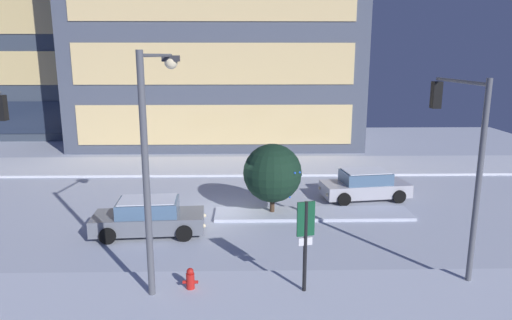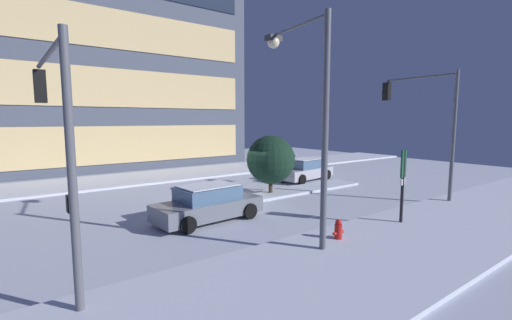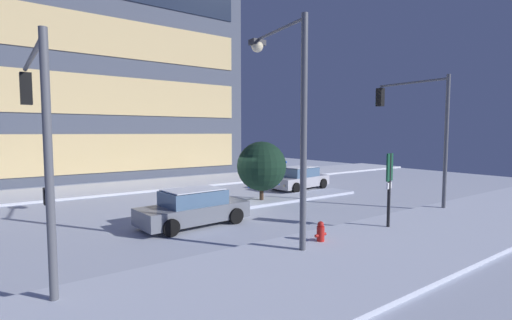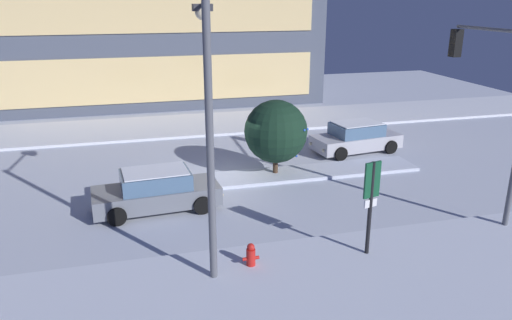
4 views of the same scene
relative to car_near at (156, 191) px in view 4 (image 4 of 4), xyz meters
The scene contains 11 objects.
ground 4.11m from the car_near, 41.76° to the left, with size 52.00×52.00×0.00m, color silver.
curb_strip_near 7.07m from the car_near, 64.59° to the right, with size 52.00×5.20×0.14m, color silver.
curb_strip_far 12.15m from the car_near, 75.59° to the left, with size 52.00×5.20×0.14m, color silver.
median_strip 7.41m from the car_near, 16.80° to the left, with size 9.00×1.80×0.14m, color silver.
car_near is the anchor object (origin of this frame).
car_far 11.06m from the car_near, 24.59° to the left, with size 4.61×2.51×1.49m.
traffic_light_corner_near_right 12.13m from the car_near, 15.15° to the right, with size 0.32×4.13×6.55m.
street_lamp_arched 6.11m from the car_near, 73.71° to the right, with size 0.76×3.24×7.34m.
fire_hydrant 5.43m from the car_near, 65.26° to the right, with size 0.48×0.26×0.81m.
parking_info_sign 7.81m from the car_near, 41.64° to the right, with size 0.55×0.19×2.99m.
decorated_tree_median 5.82m from the car_near, 23.93° to the left, with size 2.71×2.68×3.31m.
Camera 4 is at (-3.78, -19.66, 7.42)m, focal length 34.81 mm.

